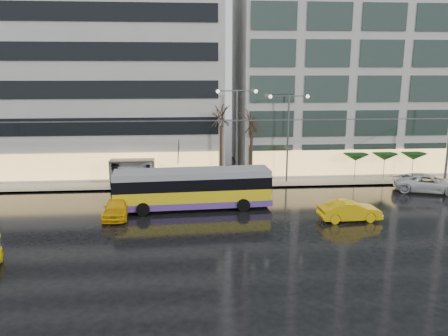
{
  "coord_description": "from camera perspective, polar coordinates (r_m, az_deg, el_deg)",
  "views": [
    {
      "loc": [
        -2.52,
        -30.57,
        10.85
      ],
      "look_at": [
        0.31,
        5.0,
        2.92
      ],
      "focal_mm": 35.0,
      "sensor_mm": 36.0,
      "label": 1
    }
  ],
  "objects": [
    {
      "name": "tree_b",
      "position": [
        42.44,
        3.65,
        6.48
      ],
      "size": [
        3.2,
        3.2,
        7.7
      ],
      "color": "black",
      "rests_on": "sidewalk"
    },
    {
      "name": "bus_shelter",
      "position": [
        42.61,
        -12.36,
        0.19
      ],
      "size": [
        4.2,
        1.6,
        2.51
      ],
      "color": "#595B60",
      "rests_on": "sidewalk"
    },
    {
      "name": "street_lamp_near",
      "position": [
        41.9,
        1.68,
        5.86
      ],
      "size": [
        3.96,
        0.36,
        9.03
      ],
      "color": "#595B60",
      "rests_on": "sidewalk"
    },
    {
      "name": "catenary",
      "position": [
        39.23,
        0.66,
        2.85
      ],
      "size": [
        42.24,
        5.12,
        7.0
      ],
      "color": "#595B60",
      "rests_on": "ground"
    },
    {
      "name": "taxi_b",
      "position": [
        33.78,
        16.09,
        -5.37
      ],
      "size": [
        4.67,
        1.83,
        1.51
      ],
      "primitive_type": "imported",
      "rotation": [
        0.0,
        0.0,
        1.62
      ],
      "color": "#EAB60C",
      "rests_on": "ground"
    },
    {
      "name": "street_lamp_far",
      "position": [
        42.76,
        8.38,
        5.5
      ],
      "size": [
        3.96,
        0.36,
        8.53
      ],
      "color": "#595B60",
      "rests_on": "sidewalk"
    },
    {
      "name": "pedestrian_c",
      "position": [
        43.06,
        -14.03,
        -0.7
      ],
      "size": [
        1.38,
        1.12,
        2.11
      ],
      "color": "black",
      "rests_on": "sidewalk"
    },
    {
      "name": "parasol_b",
      "position": [
        46.69,
        20.25,
        1.38
      ],
      "size": [
        2.5,
        2.5,
        2.65
      ],
      "color": "#595B60",
      "rests_on": "sidewalk"
    },
    {
      "name": "trolleybus",
      "position": [
        35.06,
        -4.12,
        -2.87
      ],
      "size": [
        12.59,
        5.07,
        5.78
      ],
      "color": "yellow",
      "rests_on": "ground"
    },
    {
      "name": "parasol_c",
      "position": [
        48.02,
        23.51,
        1.4
      ],
      "size": [
        2.5,
        2.5,
        2.65
      ],
      "color": "#595B60",
      "rests_on": "sidewalk"
    },
    {
      "name": "building_right",
      "position": [
        54.07,
        19.48,
        13.74
      ],
      "size": [
        32.0,
        14.0,
        25.0
      ],
      "primitive_type": "cube",
      "color": "#A3A19C",
      "rests_on": "sidewalk"
    },
    {
      "name": "building_left",
      "position": [
        51.38,
        -20.24,
        12.11
      ],
      "size": [
        34.0,
        14.0,
        22.0
      ],
      "primitive_type": "cube",
      "color": "#A3A19C",
      "rests_on": "sidewalk"
    },
    {
      "name": "tree_a",
      "position": [
        41.85,
        -0.4,
        7.37
      ],
      "size": [
        3.2,
        3.2,
        8.4
      ],
      "color": "black",
      "rests_on": "sidewalk"
    },
    {
      "name": "parasol_a",
      "position": [
        45.52,
        16.82,
        1.35
      ],
      "size": [
        2.5,
        2.5,
        2.65
      ],
      "color": "#595B60",
      "rests_on": "sidewalk"
    },
    {
      "name": "pedestrian_b",
      "position": [
        42.85,
        -9.9,
        -0.79
      ],
      "size": [
        1.0,
        0.82,
        1.93
      ],
      "color": "black",
      "rests_on": "sidewalk"
    },
    {
      "name": "sedan_silver",
      "position": [
        44.14,
        25.04,
        -1.8
      ],
      "size": [
        6.52,
        4.6,
        1.65
      ],
      "primitive_type": "imported",
      "rotation": [
        0.0,
        0.0,
        1.22
      ],
      "color": "silver",
      "rests_on": "ground"
    },
    {
      "name": "sidewalk",
      "position": [
        46.08,
        1.2,
        -1.0
      ],
      "size": [
        80.0,
        10.0,
        0.15
      ],
      "primitive_type": "cube",
      "color": "gray",
      "rests_on": "ground"
    },
    {
      "name": "kerb",
      "position": [
        41.31,
        1.89,
        -2.6
      ],
      "size": [
        80.0,
        0.1,
        0.15
      ],
      "primitive_type": "cube",
      "color": "slate",
      "rests_on": "ground"
    },
    {
      "name": "taxi_a",
      "position": [
        34.28,
        -13.81,
        -4.95
      ],
      "size": [
        1.85,
        4.54,
        1.54
      ],
      "primitive_type": "imported",
      "rotation": [
        0.0,
        0.0,
        0.01
      ],
      "color": "#F0B20C",
      "rests_on": "ground"
    },
    {
      "name": "ground",
      "position": [
        32.54,
        0.15,
        -6.95
      ],
      "size": [
        140.0,
        140.0,
        0.0
      ],
      "primitive_type": "plane",
      "color": "black",
      "rests_on": "ground"
    },
    {
      "name": "pedestrian_a",
      "position": [
        41.41,
        -8.15,
        -0.49
      ],
      "size": [
        1.25,
        1.26,
        2.19
      ],
      "color": "black",
      "rests_on": "sidewalk"
    }
  ]
}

